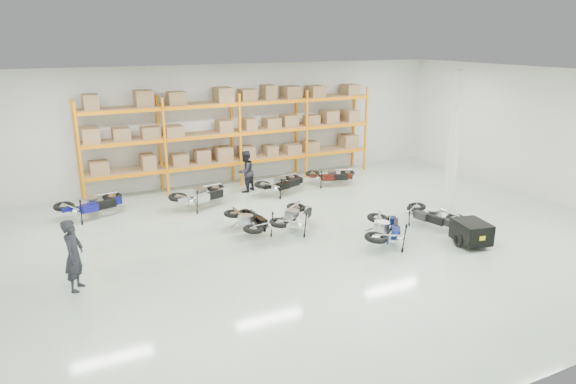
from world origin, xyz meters
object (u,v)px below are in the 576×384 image
moto_silver_left (295,213)px  moto_touring_right (432,211)px  trailer (471,232)px  moto_back_a (91,200)px  moto_blue_centre (385,225)px  person_left (74,255)px  moto_back_d (331,172)px  moto_black_far_left (250,217)px  moto_back_b (201,191)px  moto_back_c (281,180)px  person_back (245,171)px

moto_silver_left → moto_touring_right: moto_silver_left is taller
trailer → moto_back_a: moto_back_a is taller
moto_blue_centre → person_left: bearing=30.7°
person_left → moto_back_d: bearing=-38.6°
moto_black_far_left → trailer: size_ratio=1.03×
moto_blue_centre → moto_black_far_left: size_ratio=1.07×
moto_silver_left → moto_back_a: bearing=9.9°
moto_back_b → trailer: bearing=-156.7°
moto_touring_right → moto_black_far_left: bearing=147.1°
moto_back_a → moto_back_c: bearing=-108.3°
moto_back_a → moto_silver_left: bearing=-140.9°
moto_blue_centre → person_back: person_back is taller
trailer → moto_back_d: (-0.37, 6.81, 0.10)m
moto_black_far_left → moto_back_a: bearing=-44.2°
moto_back_d → person_left: 10.63m
moto_back_b → moto_back_c: size_ratio=1.05×
moto_back_c → person_back: (-1.06, 0.83, 0.23)m
trailer → moto_back_c: size_ratio=0.96×
moto_back_a → moto_back_b: moto_back_a is taller
moto_silver_left → moto_back_b: (-1.86, 3.25, 0.03)m
moto_silver_left → moto_back_d: bearing=-87.2°
moto_blue_centre → person_left: size_ratio=1.10×
moto_blue_centre → person_left: (-7.84, 0.88, 0.27)m
moto_touring_right → person_left: 9.88m
moto_black_far_left → moto_back_d: bearing=-146.6°
moto_back_b → moto_blue_centre: bearing=-163.5°
moto_silver_left → trailer: size_ratio=1.04×
moto_blue_centre → person_back: 6.51m
moto_back_a → moto_touring_right: bearing=-135.9°
moto_back_d → trailer: bearing=-156.3°
moto_black_far_left → person_back: size_ratio=1.12×
moto_blue_centre → moto_back_c: moto_blue_centre is taller
moto_black_far_left → trailer: 6.15m
moto_back_d → person_left: bearing=137.3°
moto_blue_centre → moto_back_d: (1.65, 5.66, -0.06)m
moto_blue_centre → moto_silver_left: 2.68m
moto_back_c → moto_back_d: 2.20m
person_back → moto_back_b: bearing=-3.6°
moto_back_b → moto_silver_left: bearing=-168.0°
moto_back_b → moto_back_d: moto_back_b is taller
moto_black_far_left → moto_back_b: size_ratio=0.94×
moto_back_a → person_back: 5.41m
trailer → person_back: 8.30m
moto_back_b → person_left: 6.12m
moto_black_far_left → moto_back_c: size_ratio=0.99×
moto_touring_right → person_back: (-3.62, 5.86, 0.26)m
moto_black_far_left → moto_back_b: 3.04m
person_left → person_back: size_ratio=1.09×
trailer → moto_back_a: 11.41m
moto_black_far_left → moto_back_a: (-3.93, 3.55, 0.04)m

